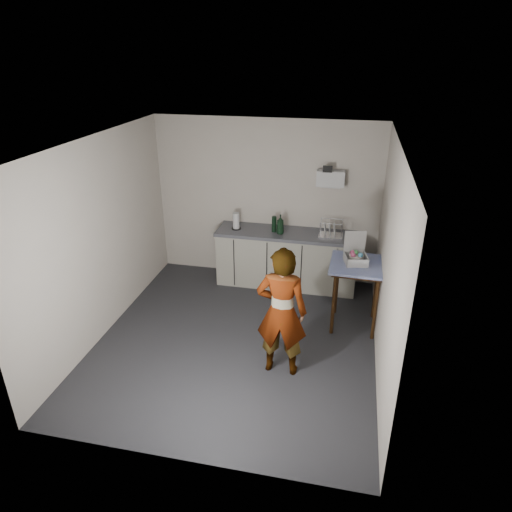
% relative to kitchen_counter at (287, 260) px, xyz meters
% --- Properties ---
extents(ground, '(4.00, 4.00, 0.00)m').
position_rel_kitchen_counter_xyz_m(ground, '(-0.40, -1.70, -0.43)').
color(ground, '#25252A').
rests_on(ground, ground).
extents(wall_back, '(3.60, 0.02, 2.60)m').
position_rel_kitchen_counter_xyz_m(wall_back, '(-0.40, 0.29, 0.87)').
color(wall_back, beige).
rests_on(wall_back, ground).
extents(wall_right, '(0.02, 4.00, 2.60)m').
position_rel_kitchen_counter_xyz_m(wall_right, '(1.39, -1.70, 0.87)').
color(wall_right, beige).
rests_on(wall_right, ground).
extents(wall_left, '(0.02, 4.00, 2.60)m').
position_rel_kitchen_counter_xyz_m(wall_left, '(-2.19, -1.70, 0.87)').
color(wall_left, beige).
rests_on(wall_left, ground).
extents(ceiling, '(3.60, 4.00, 0.01)m').
position_rel_kitchen_counter_xyz_m(ceiling, '(-0.40, -1.70, 2.17)').
color(ceiling, white).
rests_on(ceiling, wall_back).
extents(kitchen_counter, '(2.24, 0.62, 0.91)m').
position_rel_kitchen_counter_xyz_m(kitchen_counter, '(0.00, 0.00, 0.00)').
color(kitchen_counter, black).
rests_on(kitchen_counter, ground).
extents(wall_shelf, '(0.42, 0.18, 0.37)m').
position_rel_kitchen_counter_xyz_m(wall_shelf, '(0.60, 0.22, 1.32)').
color(wall_shelf, white).
rests_on(wall_shelf, ground).
extents(side_table, '(0.76, 0.76, 0.95)m').
position_rel_kitchen_counter_xyz_m(side_table, '(1.10, -1.01, 0.41)').
color(side_table, '#36210C').
rests_on(side_table, ground).
extents(standing_man, '(0.59, 0.39, 1.61)m').
position_rel_kitchen_counter_xyz_m(standing_man, '(0.26, -2.18, 0.38)').
color(standing_man, '#B2A593').
rests_on(standing_man, ground).
extents(soap_bottle, '(0.14, 0.14, 0.30)m').
position_rel_kitchen_counter_xyz_m(soap_bottle, '(-0.10, -0.08, 0.64)').
color(soap_bottle, black).
rests_on(soap_bottle, kitchen_counter).
extents(soda_can, '(0.07, 0.07, 0.13)m').
position_rel_kitchen_counter_xyz_m(soda_can, '(-0.11, -0.03, 0.55)').
color(soda_can, red).
rests_on(soda_can, kitchen_counter).
extents(dark_bottle, '(0.07, 0.07, 0.25)m').
position_rel_kitchen_counter_xyz_m(dark_bottle, '(-0.21, -0.02, 0.61)').
color(dark_bottle, black).
rests_on(dark_bottle, kitchen_counter).
extents(paper_towel, '(0.15, 0.15, 0.27)m').
position_rel_kitchen_counter_xyz_m(paper_towel, '(-0.82, -0.03, 0.61)').
color(paper_towel, black).
rests_on(paper_towel, kitchen_counter).
extents(dish_rack, '(0.36, 0.27, 0.25)m').
position_rel_kitchen_counter_xyz_m(dish_rack, '(0.66, -0.02, 0.54)').
color(dish_rack, white).
rests_on(dish_rack, kitchen_counter).
extents(bakery_box, '(0.34, 0.35, 0.40)m').
position_rel_kitchen_counter_xyz_m(bakery_box, '(1.05, -0.99, 0.62)').
color(bakery_box, white).
rests_on(bakery_box, side_table).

